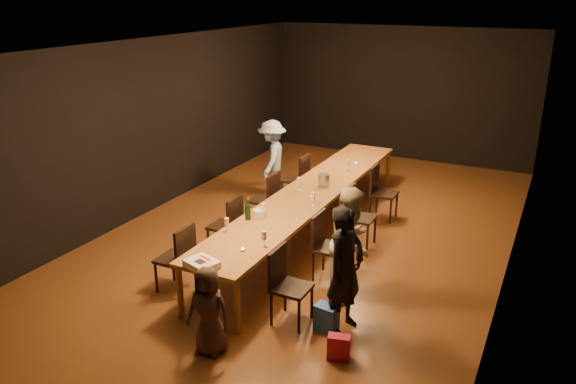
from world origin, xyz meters
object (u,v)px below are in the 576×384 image
at_px(child, 209,311).
at_px(man_blue, 272,158).
at_px(chair_left_3, 295,179).
at_px(woman_tan, 352,243).
at_px(chair_right_3, 384,193).
at_px(champagne_bottle, 248,208).
at_px(chair_right_1, 331,247).
at_px(chair_left_0, 175,258).
at_px(birthday_cake, 202,264).
at_px(plate_stack, 260,213).
at_px(chair_left_2, 264,199).
at_px(table, 310,194).
at_px(chair_left_1, 225,225).
at_px(chair_right_0, 292,287).
at_px(woman_birthday, 345,270).
at_px(chair_right_2, 361,217).
at_px(ice_bucket, 324,180).

bearing_deg(child, man_blue, 104.61).
relative_size(chair_left_3, woman_tan, 0.63).
xyz_separation_m(chair_right_3, champagne_bottle, (-1.15, -2.64, 0.45)).
bearing_deg(chair_right_1, chair_left_0, -54.78).
relative_size(birthday_cake, champagne_bottle, 1.30).
bearing_deg(child, woman_tan, 57.31).
relative_size(plate_stack, champagne_bottle, 0.57).
bearing_deg(chair_left_2, chair_right_3, -54.78).
height_order(table, woman_tan, woman_tan).
distance_m(chair_left_0, chair_left_1, 1.20).
distance_m(chair_left_0, man_blue, 3.86).
xyz_separation_m(table, chair_left_2, (-0.85, 0.00, -0.24)).
distance_m(table, chair_left_2, 0.88).
bearing_deg(chair_right_0, champagne_bottle, -129.87).
height_order(chair_left_1, woman_birthday, woman_birthday).
height_order(chair_right_1, child, child).
bearing_deg(champagne_bottle, chair_left_2, 111.00).
relative_size(man_blue, plate_stack, 7.66).
bearing_deg(chair_left_3, chair_left_1, -180.00).
distance_m(chair_left_2, chair_left_3, 1.20).
relative_size(chair_left_3, child, 0.91).
relative_size(chair_right_1, chair_left_0, 1.00).
distance_m(chair_right_2, chair_left_3, 2.08).
distance_m(chair_left_1, child, 2.42).
xyz_separation_m(woman_tan, child, (-0.94, -1.83, -0.23)).
height_order(chair_right_2, woman_tan, woman_tan).
height_order(chair_right_0, woman_birthday, woman_birthday).
bearing_deg(chair_left_2, woman_birthday, -134.35).
bearing_deg(ice_bucket, chair_right_3, 49.55).
height_order(table, woman_birthday, woman_birthday).
xyz_separation_m(chair_left_1, man_blue, (-0.58, 2.60, 0.27)).
distance_m(man_blue, child, 5.04).
xyz_separation_m(man_blue, child, (1.74, -4.73, -0.22)).
distance_m(chair_right_3, woman_tan, 2.73).
height_order(chair_left_1, man_blue, man_blue).
xyz_separation_m(chair_right_2, chair_right_3, (0.00, 1.20, 0.00)).
relative_size(chair_right_2, birthday_cake, 2.15).
distance_m(chair_right_0, child, 1.07).
relative_size(chair_right_1, champagne_bottle, 2.80).
height_order(table, champagne_bottle, champagne_bottle).
bearing_deg(plate_stack, woman_tan, -8.38).
height_order(table, chair_left_3, chair_left_3).
distance_m(chair_right_3, chair_left_0, 3.98).
distance_m(chair_left_2, woman_tan, 2.58).
height_order(chair_right_2, chair_left_0, same).
xyz_separation_m(chair_right_1, man_blue, (-2.28, 2.60, 0.27)).
relative_size(chair_left_0, champagne_bottle, 2.80).
height_order(chair_right_2, chair_left_1, same).
distance_m(chair_right_1, chair_left_2, 2.08).
height_order(chair_left_2, plate_stack, chair_left_2).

